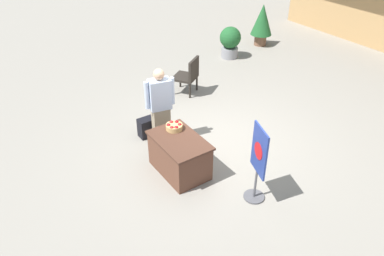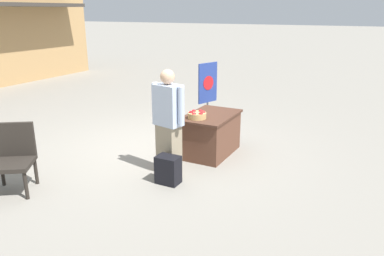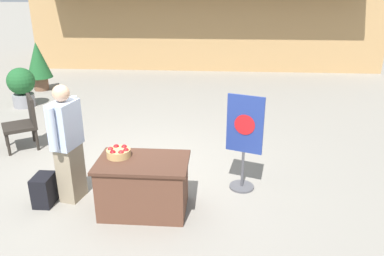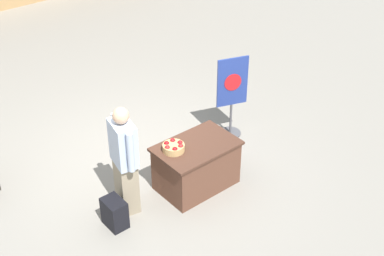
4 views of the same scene
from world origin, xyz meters
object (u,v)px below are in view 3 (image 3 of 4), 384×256
at_px(poster_board, 244,140).
at_px(potted_plant_near_left, 22,86).
at_px(apple_basket, 119,152).
at_px(person_visitor, 67,143).
at_px(display_table, 144,185).
at_px(patio_chair, 25,120).
at_px(potted_plant_near_right, 38,63).
at_px(backpack, 44,190).

xyz_separation_m(poster_board, potted_plant_near_left, (-5.12, 3.57, -0.23)).
relative_size(apple_basket, person_visitor, 0.19).
distance_m(display_table, apple_basket, 0.54).
bearing_deg(display_table, apple_basket, 163.16).
bearing_deg(patio_chair, person_visitor, 98.13).
distance_m(display_table, poster_board, 1.53).
bearing_deg(apple_basket, patio_chair, 141.07).
distance_m(display_table, patio_chair, 3.15).
xyz_separation_m(display_table, poster_board, (1.31, 0.67, 0.39)).
height_order(display_table, poster_board, poster_board).
height_order(display_table, apple_basket, apple_basket).
relative_size(apple_basket, potted_plant_near_right, 0.23).
relative_size(backpack, poster_board, 0.30).
bearing_deg(potted_plant_near_left, apple_basket, -50.01).
bearing_deg(potted_plant_near_left, backpack, -59.96).
distance_m(apple_basket, poster_board, 1.74).
distance_m(display_table, potted_plant_near_right, 7.07).
height_order(apple_basket, person_visitor, person_visitor).
relative_size(person_visitor, backpack, 3.88).
bearing_deg(person_visitor, display_table, -0.00).
bearing_deg(backpack, apple_basket, 2.84).
relative_size(apple_basket, poster_board, 0.22).
distance_m(apple_basket, potted_plant_near_left, 5.41).
height_order(apple_basket, potted_plant_near_right, potted_plant_near_right).
xyz_separation_m(apple_basket, person_visitor, (-0.72, 0.13, 0.05)).
bearing_deg(poster_board, display_table, -43.31).
bearing_deg(apple_basket, display_table, -16.84).
distance_m(person_visitor, potted_plant_near_left, 4.88).
xyz_separation_m(person_visitor, patio_chair, (-1.48, 1.65, -0.31)).
xyz_separation_m(backpack, potted_plant_near_right, (-2.69, 5.72, 0.57)).
distance_m(display_table, person_visitor, 1.17).
bearing_deg(patio_chair, backpack, 88.50).
bearing_deg(apple_basket, person_visitor, 170.16).
height_order(poster_board, patio_chair, poster_board).
bearing_deg(potted_plant_near_left, potted_plant_near_right, 100.03).
xyz_separation_m(patio_chair, potted_plant_near_right, (-1.54, 3.89, 0.26)).
bearing_deg(poster_board, apple_basket, -51.17).
xyz_separation_m(display_table, potted_plant_near_left, (-3.80, 4.24, 0.16)).
bearing_deg(apple_basket, potted_plant_near_right, 123.43).
xyz_separation_m(person_visitor, potted_plant_near_left, (-2.75, 4.01, -0.30)).
relative_size(backpack, patio_chair, 0.44).
bearing_deg(display_table, patio_chair, 143.42).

